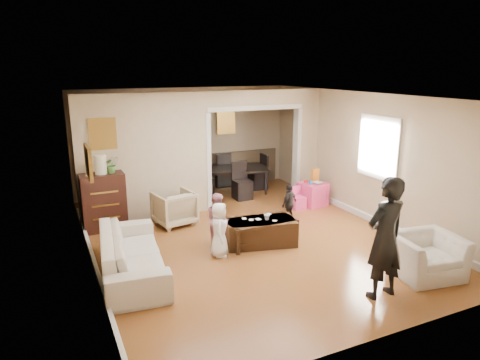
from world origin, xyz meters
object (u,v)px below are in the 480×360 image
sofa (132,253)px  dresser (104,202)px  play_table (312,194)px  adult_person (385,238)px  armchair_front (426,256)px  coffee_cup (267,217)px  cyan_cup (311,182)px  child_kneel_b (218,219)px  coffee_table (260,232)px  child_toddler (289,203)px  armchair_back (174,208)px  table_lamp (101,165)px  dining_table (231,180)px  child_kneel_a (219,230)px

sofa → dresser: (-0.11, 2.10, 0.23)m
play_table → adult_person: adult_person is taller
armchair_front → coffee_cup: 2.63m
coffee_cup → cyan_cup: (1.93, 1.51, 0.05)m
play_table → child_kneel_b: 3.09m
coffee_table → cyan_cup: 2.52m
child_toddler → play_table: bearing=-170.8°
child_kneel_b → sofa: bearing=100.8°
armchair_back → armchair_front: 4.69m
armchair_front → play_table: bearing=92.8°
armchair_front → dresser: size_ratio=0.87×
coffee_table → child_kneel_b: child_kneel_b is taller
table_lamp → cyan_cup: (4.45, -0.46, -0.74)m
armchair_back → dining_table: armchair_back is taller
sofa → dining_table: 4.69m
armchair_back → coffee_table: armchair_back is taller
dresser → coffee_table: size_ratio=0.91×
sofa → child_kneel_a: child_kneel_a is taller
sofa → armchair_back: (1.20, 1.81, 0.01)m
play_table → child_kneel_b: bearing=-156.9°
child_kneel_b → adult_person: bearing=-157.9°
dresser → table_lamp: bearing=0.0°
dresser → child_kneel_b: bearing=-43.4°
table_lamp → child_kneel_b: (1.72, -1.62, -0.82)m
armchair_front → coffee_table: armchair_front is taller
cyan_cup → armchair_front: bearing=-94.9°
sofa → child_kneel_b: child_kneel_b is taller
coffee_table → adult_person: bearing=-73.6°
coffee_cup → child_toddler: bearing=40.1°
coffee_table → child_kneel_a: child_kneel_a is taller
adult_person → cyan_cup: bearing=-113.9°
child_kneel_b → child_toddler: 1.81m
child_kneel_b → cyan_cup: bearing=-72.8°
armchair_front → cyan_cup: size_ratio=12.19×
armchair_back → child_kneel_a: (0.26, -1.78, 0.12)m
dining_table → child_kneel_b: (-1.57, -2.97, 0.16)m
table_lamp → child_kneel_b: size_ratio=0.38×
adult_person → child_toddler: 3.12m
table_lamp → coffee_cup: 3.30m
armchair_front → table_lamp: 5.87m
adult_person → child_toddler: (0.37, 3.06, -0.46)m
dresser → child_kneel_a: dresser is taller
dresser → adult_person: 5.26m
sofa → play_table: size_ratio=4.20×
armchair_back → dresser: size_ratio=0.67×
dresser → cyan_cup: bearing=-6.0°
armchair_front → coffee_cup: size_ratio=9.19×
play_table → cyan_cup: bearing=-153.4°
child_kneel_a → child_kneel_b: (0.15, 0.45, 0.01)m
cyan_cup → child_kneel_a: bearing=-150.8°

